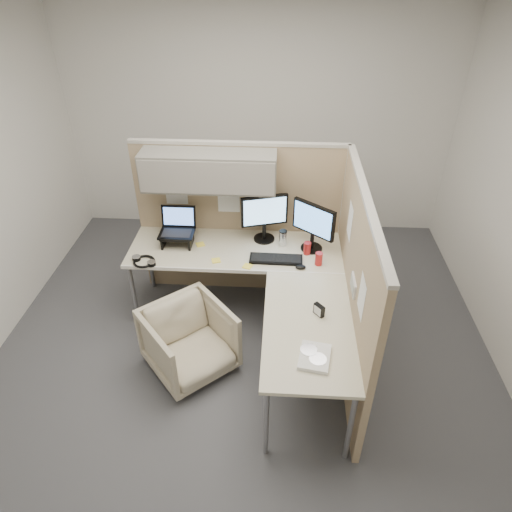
# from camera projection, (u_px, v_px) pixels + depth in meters

# --- Properties ---
(ground) EXTENTS (4.50, 4.50, 0.00)m
(ground) POSITION_uv_depth(u_px,v_px,m) (244.00, 346.00, 4.23)
(ground) COLOR #44454A
(ground) RESTS_ON ground
(partition_back) EXTENTS (2.00, 0.36, 1.63)m
(partition_back) POSITION_uv_depth(u_px,v_px,m) (226.00, 198.00, 4.30)
(partition_back) COLOR tan
(partition_back) RESTS_ON ground
(partition_right) EXTENTS (0.07, 2.03, 1.63)m
(partition_right) POSITION_uv_depth(u_px,v_px,m) (353.00, 285.00, 3.67)
(partition_right) COLOR tan
(partition_right) RESTS_ON ground
(desk) EXTENTS (2.00, 1.98, 0.73)m
(desk) POSITION_uv_depth(u_px,v_px,m) (258.00, 280.00, 3.94)
(desk) COLOR beige
(desk) RESTS_ON ground
(office_chair) EXTENTS (0.89, 0.89, 0.67)m
(office_chair) POSITION_uv_depth(u_px,v_px,m) (189.00, 338.00, 3.85)
(office_chair) COLOR #C4B59C
(office_chair) RESTS_ON ground
(monitor_left) EXTENTS (0.43, 0.20, 0.47)m
(monitor_left) POSITION_uv_depth(u_px,v_px,m) (264.00, 214.00, 4.23)
(monitor_left) COLOR black
(monitor_left) RESTS_ON desk
(monitor_right) EXTENTS (0.36, 0.30, 0.47)m
(monitor_right) POSITION_uv_depth(u_px,v_px,m) (313.00, 223.00, 4.10)
(monitor_right) COLOR black
(monitor_right) RESTS_ON desk
(laptop_station) EXTENTS (0.32, 0.28, 0.34)m
(laptop_station) POSITION_uv_depth(u_px,v_px,m) (177.00, 231.00, 4.27)
(laptop_station) COLOR black
(laptop_station) RESTS_ON desk
(keyboard) EXTENTS (0.48, 0.17, 0.02)m
(keyboard) POSITION_uv_depth(u_px,v_px,m) (276.00, 259.00, 4.10)
(keyboard) COLOR black
(keyboard) RESTS_ON desk
(mouse) EXTENTS (0.09, 0.06, 0.03)m
(mouse) POSITION_uv_depth(u_px,v_px,m) (301.00, 267.00, 3.99)
(mouse) COLOR black
(mouse) RESTS_ON desk
(travel_mug) EXTENTS (0.07, 0.07, 0.16)m
(travel_mug) POSITION_uv_depth(u_px,v_px,m) (283.00, 238.00, 4.26)
(travel_mug) COLOR silver
(travel_mug) RESTS_ON desk
(soda_can_green) EXTENTS (0.07, 0.07, 0.12)m
(soda_can_green) POSITION_uv_depth(u_px,v_px,m) (319.00, 259.00, 4.02)
(soda_can_green) COLOR #B21E1E
(soda_can_green) RESTS_ON desk
(soda_can_silver) EXTENTS (0.07, 0.07, 0.12)m
(soda_can_silver) POSITION_uv_depth(u_px,v_px,m) (307.00, 248.00, 4.16)
(soda_can_silver) COLOR #B21E1E
(soda_can_silver) RESTS_ON desk
(sticky_note_a) EXTENTS (0.09, 0.09, 0.01)m
(sticky_note_a) POSITION_uv_depth(u_px,v_px,m) (216.00, 260.00, 4.10)
(sticky_note_a) COLOR yellow
(sticky_note_a) RESTS_ON desk
(sticky_note_c) EXTENTS (0.10, 0.10, 0.01)m
(sticky_note_c) POSITION_uv_depth(u_px,v_px,m) (200.00, 244.00, 4.31)
(sticky_note_c) COLOR yellow
(sticky_note_c) RESTS_ON desk
(sticky_note_b) EXTENTS (0.10, 0.10, 0.01)m
(sticky_note_b) POSITION_uv_depth(u_px,v_px,m) (248.00, 266.00, 4.02)
(sticky_note_b) COLOR yellow
(sticky_note_b) RESTS_ON desk
(headphones) EXTENTS (0.26, 0.26, 0.04)m
(headphones) POSITION_uv_depth(u_px,v_px,m) (144.00, 261.00, 4.06)
(headphones) COLOR black
(headphones) RESTS_ON desk
(paper_stack) EXTENTS (0.25, 0.29, 0.03)m
(paper_stack) POSITION_uv_depth(u_px,v_px,m) (315.00, 357.00, 3.13)
(paper_stack) COLOR white
(paper_stack) RESTS_ON desk
(desk_clock) EXTENTS (0.09, 0.09, 0.09)m
(desk_clock) POSITION_uv_depth(u_px,v_px,m) (319.00, 310.00, 3.48)
(desk_clock) COLOR black
(desk_clock) RESTS_ON desk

